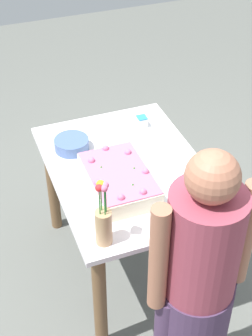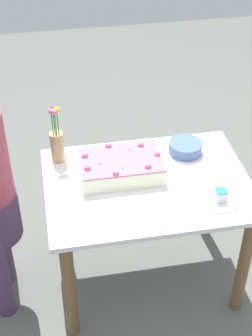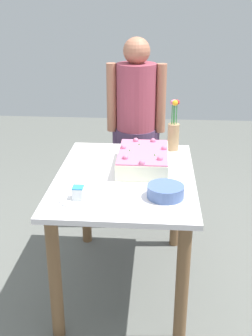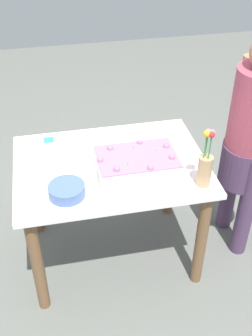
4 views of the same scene
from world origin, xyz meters
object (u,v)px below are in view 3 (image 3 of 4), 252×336
(flower_vase, at_px, (173,133))
(person_standing, at_px, (136,122))
(cake_knife, at_px, (93,151))
(sheet_cake, at_px, (143,159))
(serving_plate_with_slice, at_px, (78,196))
(fruit_bowl, at_px, (166,191))

(flower_vase, xyz_separation_m, person_standing, (-0.40, -0.28, -0.04))
(cake_knife, height_order, person_standing, person_standing)
(sheet_cake, distance_m, flower_vase, 0.39)
(serving_plate_with_slice, bearing_deg, flower_vase, 147.65)
(flower_vase, distance_m, fruit_bowl, 0.75)
(serving_plate_with_slice, distance_m, cake_knife, 0.74)
(serving_plate_with_slice, relative_size, fruit_bowl, 1.04)
(cake_knife, xyz_separation_m, flower_vase, (-0.07, 0.55, 0.12))
(flower_vase, relative_size, fruit_bowl, 1.80)
(flower_vase, relative_size, person_standing, 0.24)
(sheet_cake, bearing_deg, person_standing, -173.38)
(flower_vase, xyz_separation_m, fruit_bowl, (0.74, -0.06, -0.09))
(sheet_cake, relative_size, serving_plate_with_slice, 2.26)
(flower_vase, bearing_deg, serving_plate_with_slice, -32.35)
(serving_plate_with_slice, bearing_deg, cake_knife, -177.35)
(flower_vase, bearing_deg, sheet_cake, -30.16)
(person_standing, bearing_deg, fruit_bowl, 10.91)
(cake_knife, distance_m, flower_vase, 0.56)
(sheet_cake, xyz_separation_m, flower_vase, (-0.33, 0.19, 0.07))
(serving_plate_with_slice, relative_size, flower_vase, 0.58)
(serving_plate_with_slice, xyz_separation_m, cake_knife, (-0.74, -0.03, -0.02))
(cake_knife, distance_m, person_standing, 0.54)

